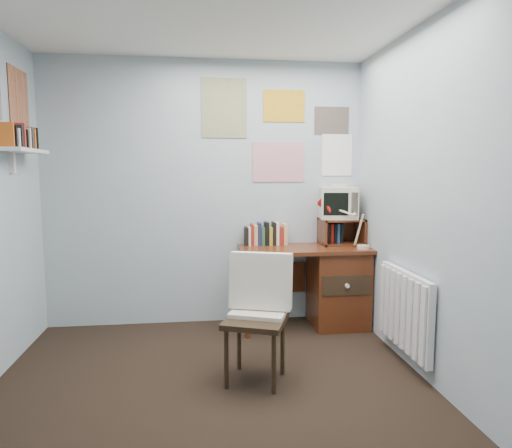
{
  "coord_description": "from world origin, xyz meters",
  "views": [
    {
      "loc": [
        -0.08,
        -2.62,
        1.47
      ],
      "look_at": [
        0.39,
        1.05,
        1.03
      ],
      "focal_mm": 32.0,
      "sensor_mm": 36.0,
      "label": 1
    }
  ],
  "objects_px": {
    "desk": "(332,283)",
    "wall_shelf": "(23,151)",
    "desk_lamp": "(364,226)",
    "tv_riser": "(341,232)",
    "radiator": "(405,310)",
    "desk_chair": "(255,321)",
    "crt_tv": "(338,202)"
  },
  "relations": [
    {
      "from": "radiator",
      "to": "wall_shelf",
      "type": "height_order",
      "value": "wall_shelf"
    },
    {
      "from": "tv_riser",
      "to": "wall_shelf",
      "type": "xyz_separation_m",
      "value": [
        -2.69,
        -0.49,
        0.74
      ]
    },
    {
      "from": "desk_lamp",
      "to": "radiator",
      "type": "xyz_separation_m",
      "value": [
        0.05,
        -0.78,
        -0.54
      ]
    },
    {
      "from": "desk_lamp",
      "to": "wall_shelf",
      "type": "bearing_deg",
      "value": -159.62
    },
    {
      "from": "desk",
      "to": "wall_shelf",
      "type": "height_order",
      "value": "wall_shelf"
    },
    {
      "from": "wall_shelf",
      "to": "tv_riser",
      "type": "bearing_deg",
      "value": 10.32
    },
    {
      "from": "tv_riser",
      "to": "desk",
      "type": "bearing_deg",
      "value": -137.04
    },
    {
      "from": "crt_tv",
      "to": "radiator",
      "type": "distance_m",
      "value": 1.32
    },
    {
      "from": "tv_riser",
      "to": "crt_tv",
      "type": "relative_size",
      "value": 1.16
    },
    {
      "from": "desk_chair",
      "to": "wall_shelf",
      "type": "xyz_separation_m",
      "value": [
        -1.71,
        0.69,
        1.19
      ]
    },
    {
      "from": "desk",
      "to": "desk_lamp",
      "type": "height_order",
      "value": "desk_lamp"
    },
    {
      "from": "crt_tv",
      "to": "desk_chair",
      "type": "bearing_deg",
      "value": -118.63
    },
    {
      "from": "crt_tv",
      "to": "desk_lamp",
      "type": "bearing_deg",
      "value": -50.92
    },
    {
      "from": "desk",
      "to": "crt_tv",
      "type": "xyz_separation_m",
      "value": [
        0.09,
        0.13,
        0.77
      ]
    },
    {
      "from": "desk",
      "to": "crt_tv",
      "type": "height_order",
      "value": "crt_tv"
    },
    {
      "from": "crt_tv",
      "to": "radiator",
      "type": "relative_size",
      "value": 0.43
    },
    {
      "from": "tv_riser",
      "to": "radiator",
      "type": "bearing_deg",
      "value": -80.72
    },
    {
      "from": "desk",
      "to": "desk_chair",
      "type": "distance_m",
      "value": 1.38
    },
    {
      "from": "desk_lamp",
      "to": "tv_riser",
      "type": "distance_m",
      "value": 0.3
    },
    {
      "from": "wall_shelf",
      "to": "crt_tv",
      "type": "bearing_deg",
      "value": 10.86
    },
    {
      "from": "desk",
      "to": "crt_tv",
      "type": "relative_size",
      "value": 3.47
    },
    {
      "from": "desk_lamp",
      "to": "radiator",
      "type": "distance_m",
      "value": 0.95
    },
    {
      "from": "desk",
      "to": "wall_shelf",
      "type": "relative_size",
      "value": 1.94
    },
    {
      "from": "desk_chair",
      "to": "crt_tv",
      "type": "relative_size",
      "value": 2.5
    },
    {
      "from": "wall_shelf",
      "to": "desk_chair",
      "type": "bearing_deg",
      "value": -22.03
    },
    {
      "from": "desk",
      "to": "tv_riser",
      "type": "distance_m",
      "value": 0.51
    },
    {
      "from": "desk_chair",
      "to": "crt_tv",
      "type": "height_order",
      "value": "crt_tv"
    },
    {
      "from": "tv_riser",
      "to": "radiator",
      "type": "distance_m",
      "value": 1.15
    },
    {
      "from": "radiator",
      "to": "desk_lamp",
      "type": "bearing_deg",
      "value": 93.3
    },
    {
      "from": "tv_riser",
      "to": "wall_shelf",
      "type": "distance_m",
      "value": 2.83
    },
    {
      "from": "crt_tv",
      "to": "tv_riser",
      "type": "bearing_deg",
      "value": -22.71
    },
    {
      "from": "desk",
      "to": "desk_chair",
      "type": "height_order",
      "value": "desk_chair"
    }
  ]
}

